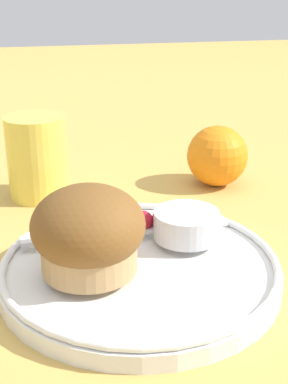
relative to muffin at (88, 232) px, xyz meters
The scene contains 8 objects.
ground_plane 0.07m from the muffin, 49.76° to the left, with size 3.00×3.00×0.00m, color tan.
plate 0.06m from the muffin, 12.41° to the left, with size 0.23×0.23×0.02m.
muffin is the anchor object (origin of this frame).
cream_ramekin 0.10m from the muffin, 24.77° to the left, with size 0.06×0.06×0.02m.
berry_pair 0.09m from the muffin, 42.65° to the left, with size 0.03×0.02×0.02m.
butter_knife 0.07m from the muffin, 54.30° to the left, with size 0.18×0.02×0.00m.
orange_fruit 0.26m from the muffin, 48.71° to the left, with size 0.07×0.07×0.07m.
juice_glass 0.21m from the muffin, 98.80° to the left, with size 0.07×0.07×0.09m.
Camera 1 is at (-0.07, -0.40, 0.23)m, focal length 50.00 mm.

